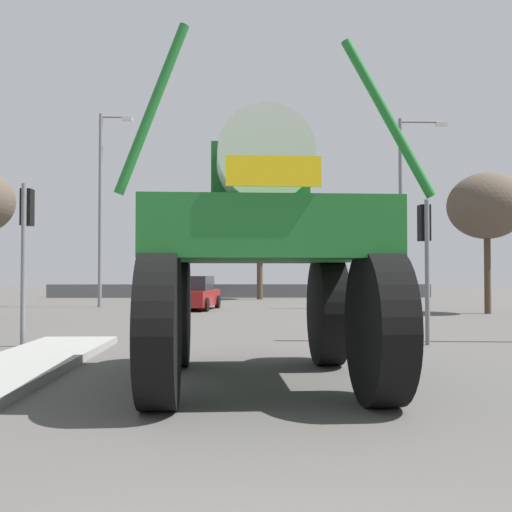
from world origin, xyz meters
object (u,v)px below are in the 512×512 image
at_px(traffic_signal_near_left, 26,228).
at_px(sedan_ahead, 193,294).
at_px(streetlight_far_right, 404,203).
at_px(bare_tree_right, 487,206).
at_px(bare_tree_far_center, 260,218).
at_px(streetlight_far_left, 102,201).
at_px(traffic_signal_near_right, 425,239).
at_px(oversize_sprayer, 260,249).

bearing_deg(traffic_signal_near_left, sedan_ahead, 78.52).
distance_m(traffic_signal_near_left, streetlight_far_right, 19.16).
xyz_separation_m(bare_tree_right, bare_tree_far_center, (-8.76, 14.32, 0.80)).
bearing_deg(traffic_signal_near_left, streetlight_far_right, 48.74).
height_order(streetlight_far_left, streetlight_far_right, streetlight_far_left).
xyz_separation_m(traffic_signal_near_left, streetlight_far_left, (-1.76, 16.18, 2.47)).
bearing_deg(sedan_ahead, streetlight_far_right, -79.30).
distance_m(traffic_signal_near_right, streetlight_far_left, 19.71).
relative_size(sedan_ahead, bare_tree_far_center, 0.63).
relative_size(sedan_ahead, traffic_signal_near_left, 1.17).
distance_m(sedan_ahead, streetlight_far_left, 6.76).
bearing_deg(bare_tree_far_center, streetlight_far_right, -59.63).
xyz_separation_m(sedan_ahead, traffic_signal_near_right, (6.34, -13.94, 1.71)).
bearing_deg(oversize_sprayer, bare_tree_far_center, -4.38).
xyz_separation_m(streetlight_far_left, bare_tree_far_center, (7.99, 8.92, 0.03)).
bearing_deg(bare_tree_right, bare_tree_far_center, 121.45).
xyz_separation_m(sedan_ahead, traffic_signal_near_left, (-2.83, -13.95, 1.96)).
height_order(oversize_sprayer, sedan_ahead, oversize_sprayer).
relative_size(traffic_signal_near_left, streetlight_far_right, 0.42).
height_order(streetlight_far_left, bare_tree_right, streetlight_far_left).
height_order(sedan_ahead, traffic_signal_near_right, traffic_signal_near_right).
relative_size(oversize_sprayer, streetlight_far_right, 0.63).
xyz_separation_m(oversize_sprayer, traffic_signal_near_right, (4.01, 5.00, 0.42)).
distance_m(streetlight_far_right, bare_tree_right, 4.33).
relative_size(bare_tree_right, bare_tree_far_center, 0.84).
bearing_deg(streetlight_far_right, bare_tree_far_center, 120.37).
bearing_deg(oversize_sprayer, traffic_signal_near_left, 43.55).
relative_size(oversize_sprayer, streetlight_far_left, 0.59).
relative_size(streetlight_far_left, bare_tree_far_center, 1.38).
bearing_deg(streetlight_far_left, bare_tree_far_center, 48.13).
height_order(traffic_signal_near_right, streetlight_far_right, streetlight_far_right).
distance_m(oversize_sprayer, traffic_signal_near_right, 6.43).
bearing_deg(bare_tree_far_center, traffic_signal_near_right, -83.32).
relative_size(oversize_sprayer, bare_tree_right, 0.97).
distance_m(traffic_signal_near_left, traffic_signal_near_right, 9.17).
height_order(sedan_ahead, streetlight_far_right, streetlight_far_right).
relative_size(sedan_ahead, bare_tree_right, 0.75).
height_order(sedan_ahead, bare_tree_right, bare_tree_right).
relative_size(sedan_ahead, traffic_signal_near_right, 1.29).
bearing_deg(streetlight_far_right, oversize_sprayer, -110.96).
distance_m(oversize_sprayer, streetlight_far_right, 20.88).
relative_size(traffic_signal_near_right, streetlight_far_right, 0.38).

